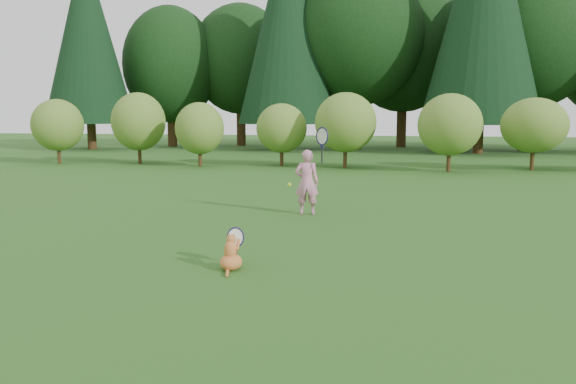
# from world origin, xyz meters

# --- Properties ---
(ground) EXTENTS (100.00, 100.00, 0.00)m
(ground) POSITION_xyz_m (0.00, 0.00, 0.00)
(ground) COLOR #295818
(ground) RESTS_ON ground
(shrub_row) EXTENTS (28.00, 3.00, 2.80)m
(shrub_row) POSITION_xyz_m (0.00, 13.00, 1.40)
(shrub_row) COLOR olive
(shrub_row) RESTS_ON ground
(woodland_backdrop) EXTENTS (48.00, 10.00, 15.00)m
(woodland_backdrop) POSITION_xyz_m (0.00, 23.00, 7.50)
(woodland_backdrop) COLOR black
(woodland_backdrop) RESTS_ON ground
(child) EXTENTS (0.69, 0.43, 1.89)m
(child) POSITION_xyz_m (0.15, 2.81, 0.66)
(child) COLOR pink
(child) RESTS_ON ground
(cat) EXTENTS (0.35, 0.64, 0.62)m
(cat) POSITION_xyz_m (-0.06, -1.31, 0.23)
(cat) COLOR #C25D25
(cat) RESTS_ON ground
(tennis_ball) EXTENTS (0.06, 0.06, 0.06)m
(tennis_ball) POSITION_xyz_m (0.24, 0.69, 0.83)
(tennis_ball) COLOR #A6DB19
(tennis_ball) RESTS_ON ground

